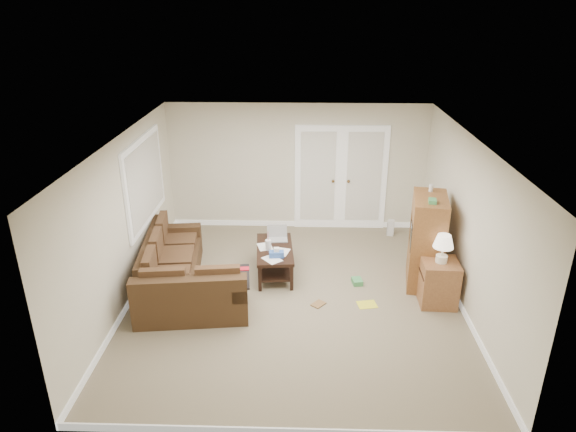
{
  "coord_description": "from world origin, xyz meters",
  "views": [
    {
      "loc": [
        0.11,
        -6.84,
        4.26
      ],
      "look_at": [
        -0.12,
        0.65,
        1.1
      ],
      "focal_mm": 32.0,
      "sensor_mm": 36.0,
      "label": 1
    }
  ],
  "objects_px": {
    "sectional_sofa": "(180,277)",
    "side_cabinet": "(439,279)",
    "tv_armoire": "(426,241)",
    "coffee_table": "(275,259)"
  },
  "relations": [
    {
      "from": "tv_armoire",
      "to": "side_cabinet",
      "type": "xyz_separation_m",
      "value": [
        0.09,
        -0.62,
        -0.34
      ]
    },
    {
      "from": "coffee_table",
      "to": "tv_armoire",
      "type": "distance_m",
      "value": 2.48
    },
    {
      "from": "sectional_sofa",
      "to": "tv_armoire",
      "type": "height_order",
      "value": "tv_armoire"
    },
    {
      "from": "sectional_sofa",
      "to": "side_cabinet",
      "type": "xyz_separation_m",
      "value": [
        3.94,
        -0.13,
        0.11
      ]
    },
    {
      "from": "sectional_sofa",
      "to": "side_cabinet",
      "type": "height_order",
      "value": "side_cabinet"
    },
    {
      "from": "side_cabinet",
      "to": "tv_armoire",
      "type": "bearing_deg",
      "value": 99.93
    },
    {
      "from": "side_cabinet",
      "to": "coffee_table",
      "type": "bearing_deg",
      "value": 163.47
    },
    {
      "from": "coffee_table",
      "to": "tv_armoire",
      "type": "bearing_deg",
      "value": -9.84
    },
    {
      "from": "side_cabinet",
      "to": "sectional_sofa",
      "type": "bearing_deg",
      "value": -179.81
    },
    {
      "from": "sectional_sofa",
      "to": "tv_armoire",
      "type": "distance_m",
      "value": 3.91
    }
  ]
}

